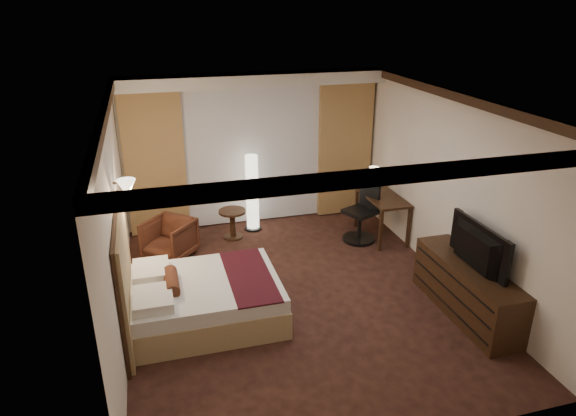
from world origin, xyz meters
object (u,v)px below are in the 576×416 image
object	(u,v)px
bed	(207,300)
armchair	(169,237)
floor_lamp	(252,193)
dresser	(467,290)
side_table	(233,224)
television	(472,242)
desk	(381,216)
office_chair	(360,209)

from	to	relation	value
bed	armchair	world-z (taller)	armchair
floor_lamp	dresser	xyz separation A→B (m)	(2.11, -3.34, -0.34)
bed	side_table	world-z (taller)	bed
television	floor_lamp	bearing A→B (deg)	31.74
floor_lamp	bed	bearing A→B (deg)	-114.12
desk	bed	bearing A→B (deg)	-152.48
armchair	bed	bearing A→B (deg)	-37.85
bed	desk	size ratio (longest dim) A/B	1.67
side_table	desk	size ratio (longest dim) A/B	0.45
side_table	desk	distance (m)	2.55
bed	dresser	bearing A→B (deg)	-13.48
television	desk	bearing A→B (deg)	0.26
desk	office_chair	size ratio (longest dim) A/B	0.98
desk	side_table	bearing A→B (deg)	165.62
desk	dresser	world-z (taller)	desk
bed	television	size ratio (longest dim) A/B	1.63
side_table	television	world-z (taller)	television
side_table	dresser	distance (m)	3.99
bed	desk	bearing A→B (deg)	27.52
bed	television	bearing A→B (deg)	-13.60
dresser	bed	bearing A→B (deg)	166.52
office_chair	television	world-z (taller)	office_chair
side_table	armchair	bearing A→B (deg)	-158.14
armchair	desk	size ratio (longest dim) A/B	0.62
floor_lamp	dresser	size ratio (longest dim) A/B	0.76
office_chair	side_table	bearing A→B (deg)	138.13
floor_lamp	office_chair	world-z (taller)	floor_lamp
desk	dresser	xyz separation A→B (m)	(0.05, -2.45, -0.02)
side_table	dresser	size ratio (longest dim) A/B	0.28
bed	floor_lamp	xyz separation A→B (m)	(1.15, 2.56, 0.42)
armchair	television	distance (m)	4.50
floor_lamp	desk	xyz separation A→B (m)	(2.06, -0.89, -0.32)
office_chair	dresser	size ratio (longest dim) A/B	0.63
armchair	desk	distance (m)	3.56
floor_lamp	office_chair	xyz separation A→B (m)	(1.64, -0.94, -0.12)
floor_lamp	armchair	bearing A→B (deg)	-155.22
armchair	office_chair	xyz separation A→B (m)	(3.13, -0.25, 0.22)
armchair	side_table	size ratio (longest dim) A/B	1.37
desk	office_chair	xyz separation A→B (m)	(-0.42, -0.05, 0.19)
side_table	dresser	xyz separation A→B (m)	(2.52, -3.09, 0.10)
office_chair	desk	bearing A→B (deg)	-16.65
armchair	desk	bearing A→B (deg)	38.45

